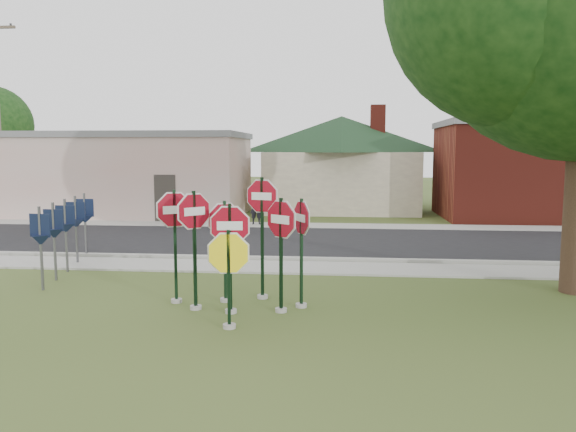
# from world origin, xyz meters

# --- Properties ---
(ground) EXTENTS (120.00, 120.00, 0.00)m
(ground) POSITION_xyz_m (0.00, 0.00, 0.00)
(ground) COLOR #384A1C
(ground) RESTS_ON ground
(sidewalk_near) EXTENTS (60.00, 1.60, 0.06)m
(sidewalk_near) POSITION_xyz_m (0.00, 5.50, 0.03)
(sidewalk_near) COLOR #96978E
(sidewalk_near) RESTS_ON ground
(road) EXTENTS (60.00, 7.00, 0.04)m
(road) POSITION_xyz_m (0.00, 10.00, 0.02)
(road) COLOR black
(road) RESTS_ON ground
(sidewalk_far) EXTENTS (60.00, 1.60, 0.06)m
(sidewalk_far) POSITION_xyz_m (0.00, 14.30, 0.03)
(sidewalk_far) COLOR #96978E
(sidewalk_far) RESTS_ON ground
(curb) EXTENTS (60.00, 0.20, 0.14)m
(curb) POSITION_xyz_m (0.00, 6.50, 0.07)
(curb) COLOR #96978E
(curb) RESTS_ON ground
(stop_sign_center) EXTENTS (1.11, 0.24, 2.36)m
(stop_sign_center) POSITION_xyz_m (-0.19, 1.06, 1.45)
(stop_sign_center) COLOR #99968E
(stop_sign_center) RESTS_ON ground
(stop_sign_yellow) EXTENTS (1.07, 0.24, 1.96)m
(stop_sign_yellow) POSITION_xyz_m (-0.02, 0.09, 1.14)
(stop_sign_yellow) COLOR #99968E
(stop_sign_yellow) RESTS_ON ground
(stop_sign_left) EXTENTS (0.75, 0.75, 2.58)m
(stop_sign_left) POSITION_xyz_m (-0.97, 1.26, 1.60)
(stop_sign_left) COLOR #99968E
(stop_sign_left) RESTS_ON ground
(stop_sign_right) EXTENTS (0.86, 0.67, 2.46)m
(stop_sign_right) POSITION_xyz_m (0.83, 1.24, 1.52)
(stop_sign_right) COLOR #99968E
(stop_sign_right) RESTS_ON ground
(stop_sign_back_right) EXTENTS (1.00, 0.32, 2.82)m
(stop_sign_back_right) POSITION_xyz_m (0.30, 2.26, 1.76)
(stop_sign_back_right) COLOR #99968E
(stop_sign_back_right) RESTS_ON ground
(stop_sign_back_left) EXTENTS (0.92, 0.46, 2.32)m
(stop_sign_back_left) POSITION_xyz_m (-0.47, 1.91, 1.41)
(stop_sign_back_left) COLOR #99968E
(stop_sign_back_left) RESTS_ON ground
(stop_sign_far_right) EXTENTS (0.50, 0.87, 2.40)m
(stop_sign_far_right) POSITION_xyz_m (1.21, 1.63, 1.46)
(stop_sign_far_right) COLOR #99968E
(stop_sign_far_right) RESTS_ON ground
(stop_sign_far_left) EXTENTS (0.96, 0.49, 2.57)m
(stop_sign_far_left) POSITION_xyz_m (-1.53, 1.74, 1.60)
(stop_sign_far_left) COLOR #99968E
(stop_sign_far_left) RESTS_ON ground
(route_sign_row) EXTENTS (1.43, 4.63, 2.00)m
(route_sign_row) POSITION_xyz_m (-5.40, 4.50, 1.22)
(route_sign_row) COLOR #59595E
(route_sign_row) RESTS_ON ground
(building_stucco) EXTENTS (12.20, 6.20, 4.20)m
(building_stucco) POSITION_xyz_m (-9.00, 18.00, 2.15)
(building_stucco) COLOR beige
(building_stucco) RESTS_ON ground
(building_house) EXTENTS (11.60, 11.60, 6.20)m
(building_house) POSITION_xyz_m (2.00, 22.00, 3.65)
(building_house) COLOR beige
(building_house) RESTS_ON ground
(building_brick) EXTENTS (10.20, 6.20, 4.75)m
(building_brick) POSITION_xyz_m (12.00, 18.50, 2.40)
(building_brick) COLOR maroon
(building_brick) RESTS_ON ground
(pedestrian) EXTENTS (0.57, 0.38, 1.54)m
(pedestrian) POSITION_xyz_m (-1.70, 14.38, 0.83)
(pedestrian) COLOR black
(pedestrian) RESTS_ON sidewalk_far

